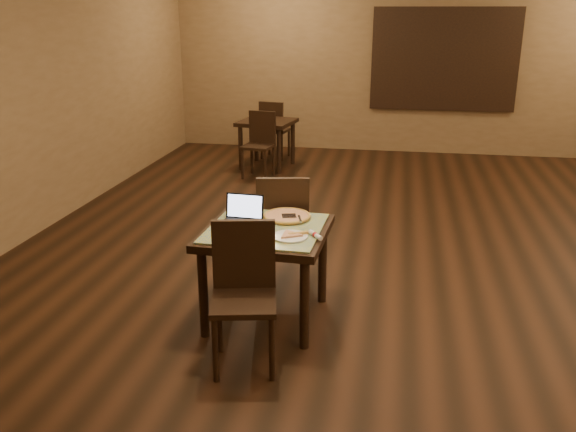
% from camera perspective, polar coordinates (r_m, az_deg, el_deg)
% --- Properties ---
extents(ground, '(10.00, 10.00, 0.00)m').
position_cam_1_polar(ground, '(5.99, 11.18, -4.51)').
color(ground, black).
rests_on(ground, ground).
extents(wall_back, '(8.00, 0.02, 3.00)m').
position_cam_1_polar(wall_back, '(10.55, 11.59, 13.92)').
color(wall_back, olive).
rests_on(wall_back, ground).
extents(wall_left, '(0.02, 10.00, 3.00)m').
position_cam_1_polar(wall_left, '(6.76, -24.65, 10.05)').
color(wall_left, olive).
rests_on(wall_left, ground).
extents(mural, '(2.34, 0.05, 1.64)m').
position_cam_1_polar(mural, '(10.52, 14.41, 13.98)').
color(mural, '#286495').
rests_on(mural, wall_back).
extents(tiled_table, '(0.96, 0.96, 0.76)m').
position_cam_1_polar(tiled_table, '(4.66, -2.09, -2.27)').
color(tiled_table, black).
rests_on(tiled_table, ground).
extents(chair_main_near, '(0.51, 0.51, 0.99)m').
position_cam_1_polar(chair_main_near, '(4.15, -4.14, -6.54)').
color(chair_main_near, black).
rests_on(chair_main_near, ground).
extents(chair_main_far, '(0.51, 0.51, 1.02)m').
position_cam_1_polar(chair_main_far, '(5.25, -0.48, -0.79)').
color(chair_main_far, black).
rests_on(chair_main_far, ground).
extents(laptop, '(0.31, 0.25, 0.21)m').
position_cam_1_polar(laptop, '(4.74, -4.22, 0.09)').
color(laptop, black).
rests_on(laptop, tiled_table).
extents(plate, '(0.26, 0.26, 0.01)m').
position_cam_1_polar(plate, '(4.41, 0.19, -1.94)').
color(plate, white).
rests_on(plate, tiled_table).
extents(pizza_slice, '(0.26, 0.26, 0.02)m').
position_cam_1_polar(pizza_slice, '(4.41, 0.19, -1.76)').
color(pizza_slice, '#F4E8A2').
rests_on(pizza_slice, plate).
extents(pizza_pan, '(0.33, 0.33, 0.01)m').
position_cam_1_polar(pizza_pan, '(4.82, -0.10, -0.17)').
color(pizza_pan, silver).
rests_on(pizza_pan, tiled_table).
extents(pizza_whole, '(0.38, 0.38, 0.03)m').
position_cam_1_polar(pizza_whole, '(4.81, -0.10, 0.01)').
color(pizza_whole, '#F4E8A2').
rests_on(pizza_whole, pizza_pan).
extents(spatula, '(0.18, 0.29, 0.01)m').
position_cam_1_polar(spatula, '(4.79, 0.09, 0.01)').
color(spatula, silver).
rests_on(spatula, pizza_whole).
extents(napkin_roll, '(0.12, 0.15, 0.04)m').
position_cam_1_polar(napkin_roll, '(4.42, 2.58, -1.79)').
color(napkin_roll, white).
rests_on(napkin_roll, tiled_table).
extents(other_table_b, '(0.89, 0.89, 0.73)m').
position_cam_1_polar(other_table_b, '(9.41, -1.98, 8.20)').
color(other_table_b, black).
rests_on(other_table_b, ground).
extents(other_table_b_chair_near, '(0.47, 0.47, 0.94)m').
position_cam_1_polar(other_table_b_chair_near, '(8.89, -2.64, 7.09)').
color(other_table_b_chair_near, black).
rests_on(other_table_b_chair_near, ground).
extents(other_table_b_chair_far, '(0.47, 0.47, 0.94)m').
position_cam_1_polar(other_table_b_chair_far, '(9.95, -1.37, 8.36)').
color(other_table_b_chair_far, black).
rests_on(other_table_b_chair_far, ground).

